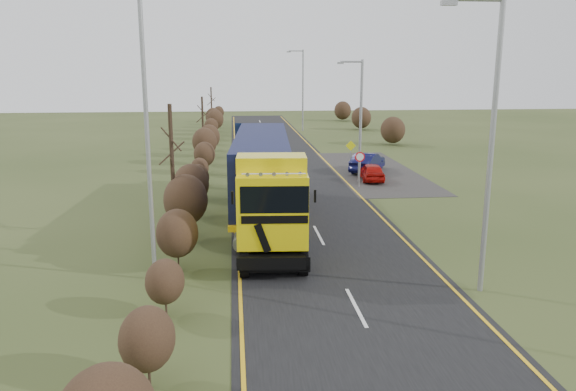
% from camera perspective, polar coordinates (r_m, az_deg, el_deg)
% --- Properties ---
extents(ground, '(160.00, 160.00, 0.00)m').
position_cam_1_polar(ground, '(22.20, 4.69, -7.08)').
color(ground, '#323F1B').
rests_on(ground, ground).
extents(road, '(8.00, 120.00, 0.02)m').
position_cam_1_polar(road, '(31.67, 1.50, -0.92)').
color(road, black).
rests_on(road, ground).
extents(layby, '(6.00, 18.00, 0.02)m').
position_cam_1_polar(layby, '(42.49, 8.57, 2.50)').
color(layby, '#2D2B28').
rests_on(layby, ground).
extents(lane_markings, '(7.52, 116.00, 0.01)m').
position_cam_1_polar(lane_markings, '(31.37, 1.57, -1.01)').
color(lane_markings, gold).
rests_on(lane_markings, road).
extents(hedgerow, '(2.24, 102.04, 6.05)m').
position_cam_1_polar(hedgerow, '(29.11, -9.76, 0.91)').
color(hedgerow, '#311F16').
rests_on(hedgerow, ground).
extents(lorry, '(3.40, 15.78, 4.36)m').
position_cam_1_polar(lorry, '(27.23, -2.54, 2.10)').
color(lorry, black).
rests_on(lorry, ground).
extents(car_red_hatchback, '(1.67, 3.65, 1.21)m').
position_cam_1_polar(car_red_hatchback, '(38.68, 8.47, 2.38)').
color(car_red_hatchback, '#A90D08').
rests_on(car_red_hatchback, ground).
extents(car_blue_sedan, '(3.49, 4.44, 1.41)m').
position_cam_1_polar(car_blue_sedan, '(41.95, 8.08, 3.35)').
color(car_blue_sedan, '#090A34').
rests_on(car_blue_sedan, ground).
extents(streetlight_near, '(2.07, 0.20, 9.77)m').
position_cam_1_polar(streetlight_near, '(19.51, 19.70, 5.78)').
color(streetlight_near, gray).
rests_on(streetlight_near, ground).
extents(streetlight_mid, '(1.72, 0.18, 8.06)m').
position_cam_1_polar(streetlight_mid, '(37.69, 7.27, 7.99)').
color(streetlight_mid, gray).
rests_on(streetlight_mid, ground).
extents(streetlight_far, '(2.04, 0.19, 9.63)m').
position_cam_1_polar(streetlight_far, '(68.58, 1.41, 11.01)').
color(streetlight_far, gray).
rests_on(streetlight_far, ground).
extents(left_pole, '(0.16, 0.16, 11.01)m').
position_cam_1_polar(left_pole, '(20.02, -14.15, 6.60)').
color(left_pole, gray).
rests_on(left_pole, ground).
extents(speed_sign, '(0.64, 0.10, 2.31)m').
position_cam_1_polar(speed_sign, '(36.22, 7.30, 3.33)').
color(speed_sign, gray).
rests_on(speed_sign, ground).
extents(warning_board, '(0.79, 0.11, 2.08)m').
position_cam_1_polar(warning_board, '(43.69, 6.37, 4.54)').
color(warning_board, gray).
rests_on(warning_board, ground).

